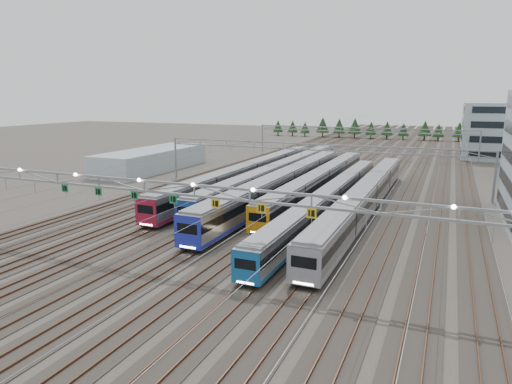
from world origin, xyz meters
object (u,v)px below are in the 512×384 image
at_px(train_c, 285,183).
at_px(depot_bldg_north, 509,131).
at_px(gantry_far, 362,133).
at_px(gantry_mid, 314,152).
at_px(west_shed, 152,160).
at_px(gantry_near, 193,193).
at_px(train_a, 250,174).
at_px(train_e, 330,198).
at_px(train_f, 366,197).
at_px(train_b, 281,172).
at_px(train_d, 321,181).

height_order(train_c, depot_bldg_north, depot_bldg_north).
relative_size(train_c, gantry_far, 1.05).
bearing_deg(gantry_mid, west_shed, 170.06).
relative_size(gantry_near, west_shed, 1.88).
height_order(train_a, gantry_mid, gantry_mid).
relative_size(train_e, gantry_near, 1.02).
relative_size(train_c, gantry_mid, 1.05).
bearing_deg(train_e, gantry_far, 96.42).
bearing_deg(train_f, gantry_near, -112.68).
height_order(train_b, train_f, train_f).
bearing_deg(train_c, gantry_far, 87.59).
bearing_deg(gantry_near, train_e, 74.88).
distance_m(train_c, train_d, 6.61).
bearing_deg(west_shed, train_d, -14.19).
height_order(train_a, depot_bldg_north, depot_bldg_north).
relative_size(train_c, train_d, 1.10).
distance_m(train_e, train_f, 4.88).
xyz_separation_m(train_b, train_e, (13.50, -17.34, -0.19)).
bearing_deg(depot_bldg_north, gantry_near, -109.77).
xyz_separation_m(train_e, gantry_far, (-6.75, 59.96, 4.44)).
relative_size(train_f, gantry_mid, 1.03).
distance_m(train_d, train_e, 12.26).
bearing_deg(west_shed, gantry_near, -50.61).
height_order(train_a, gantry_far, gantry_far).
relative_size(train_b, gantry_far, 1.19).
bearing_deg(train_a, train_d, -6.65).
xyz_separation_m(gantry_mid, gantry_far, (0.00, 45.00, 0.00)).
bearing_deg(train_c, depot_bldg_north, 60.49).
height_order(gantry_near, depot_bldg_north, depot_bldg_north).
bearing_deg(gantry_near, train_b, 98.96).
xyz_separation_m(train_d, gantry_far, (-2.25, 48.56, 4.26)).
height_order(train_e, west_shed, west_shed).
distance_m(train_b, gantry_near, 43.31).
bearing_deg(gantry_mid, depot_bldg_north, 58.64).
height_order(train_b, train_c, train_c).
bearing_deg(train_d, train_a, 173.35).
height_order(gantry_mid, west_shed, gantry_mid).
height_order(gantry_near, west_shed, gantry_near).
height_order(train_e, gantry_mid, gantry_mid).
bearing_deg(gantry_far, west_shed, -135.21).
distance_m(train_b, train_e, 21.98).
distance_m(train_c, train_e, 11.14).
bearing_deg(train_b, train_e, -52.10).
bearing_deg(gantry_mid, train_c, -105.00).
height_order(train_c, train_d, train_c).
bearing_deg(train_d, gantry_near, -93.59).
xyz_separation_m(gantry_mid, depot_bldg_north, (35.05, 57.52, 0.73)).
bearing_deg(west_shed, gantry_mid, -9.94).
distance_m(train_a, gantry_near, 40.04).
height_order(train_c, train_e, train_c).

